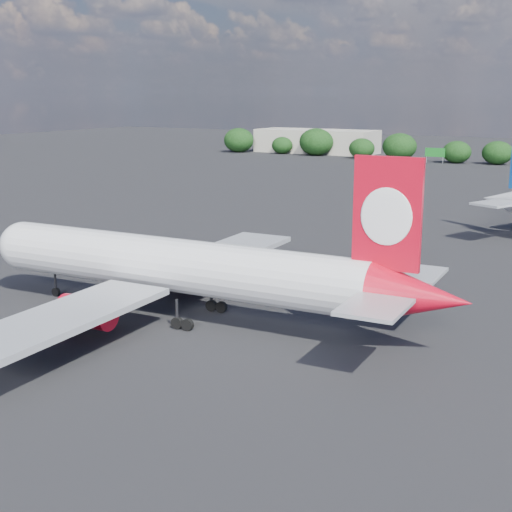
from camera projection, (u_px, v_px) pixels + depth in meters
The scene contains 4 objects.
ground at pixel (325, 234), 107.64m from camera, with size 500.00×500.00×0.00m, color black.
qantas_airliner at pixel (191, 269), 66.20m from camera, with size 49.23×46.79×16.07m.
terminal_building at pixel (317, 141), 249.71m from camera, with size 42.00×16.00×8.00m.
highway_sign at pixel (435, 153), 213.28m from camera, with size 6.00×0.30×4.50m.
Camera 1 is at (44.41, -36.41, 20.98)m, focal length 50.00 mm.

